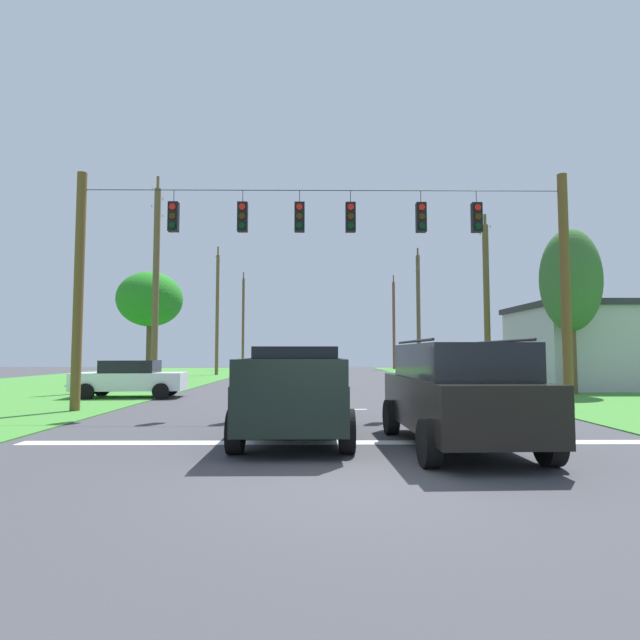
# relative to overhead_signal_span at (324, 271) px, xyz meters

# --- Properties ---
(ground_plane) EXTENTS (120.00, 120.00, 0.00)m
(ground_plane) POSITION_rel_overhead_signal_span_xyz_m (0.13, -8.43, -4.40)
(ground_plane) COLOR #3D3D42
(stop_bar_stripe) EXTENTS (12.73, 0.45, 0.01)m
(stop_bar_stripe) POSITION_rel_overhead_signal_span_xyz_m (0.13, -5.46, -4.40)
(stop_bar_stripe) COLOR white
(stop_bar_stripe) RESTS_ON ground
(lane_dash_0) EXTENTS (2.50, 0.15, 0.01)m
(lane_dash_0) POSITION_rel_overhead_signal_span_xyz_m (0.13, 0.54, -4.40)
(lane_dash_0) COLOR white
(lane_dash_0) RESTS_ON ground
(lane_dash_1) EXTENTS (2.50, 0.15, 0.01)m
(lane_dash_1) POSITION_rel_overhead_signal_span_xyz_m (0.13, 8.25, -4.40)
(lane_dash_1) COLOR white
(lane_dash_1) RESTS_ON ground
(lane_dash_2) EXTENTS (2.50, 0.15, 0.01)m
(lane_dash_2) POSITION_rel_overhead_signal_span_xyz_m (0.13, 13.32, -4.40)
(lane_dash_2) COLOR white
(lane_dash_2) RESTS_ON ground
(lane_dash_3) EXTENTS (2.50, 0.15, 0.01)m
(lane_dash_3) POSITION_rel_overhead_signal_span_xyz_m (0.13, 20.66, -4.40)
(lane_dash_3) COLOR white
(lane_dash_3) RESTS_ON ground
(lane_dash_4) EXTENTS (2.50, 0.15, 0.01)m
(lane_dash_4) POSITION_rel_overhead_signal_span_xyz_m (0.13, 25.80, -4.40)
(lane_dash_4) COLOR white
(lane_dash_4) RESTS_ON ground
(overhead_signal_span) EXTENTS (15.71, 0.31, 7.57)m
(overhead_signal_span) POSITION_rel_overhead_signal_span_xyz_m (0.00, 0.00, 0.00)
(overhead_signal_span) COLOR brown
(overhead_signal_span) RESTS_ON ground
(pickup_truck) EXTENTS (2.30, 5.41, 1.95)m
(pickup_truck) POSITION_rel_overhead_signal_span_xyz_m (-0.72, -4.66, -3.43)
(pickup_truck) COLOR black
(pickup_truck) RESTS_ON ground
(suv_black) EXTENTS (2.34, 4.86, 2.05)m
(suv_black) POSITION_rel_overhead_signal_span_xyz_m (2.44, -6.07, -3.34)
(suv_black) COLOR black
(suv_black) RESTS_ON ground
(distant_car_crossing_white) EXTENTS (4.43, 2.28, 1.52)m
(distant_car_crossing_white) POSITION_rel_overhead_signal_span_xyz_m (-7.82, 4.84, -3.61)
(distant_car_crossing_white) COLOR silver
(distant_car_crossing_white) RESTS_ON ground
(distant_car_oncoming) EXTENTS (4.32, 2.06, 1.52)m
(distant_car_oncoming) POSITION_rel_overhead_signal_span_xyz_m (7.55, 14.92, -3.61)
(distant_car_oncoming) COLOR maroon
(distant_car_oncoming) RESTS_ON ground
(utility_pole_mid_right) EXTENTS (0.31, 1.63, 9.08)m
(utility_pole_mid_right) POSITION_rel_overhead_signal_span_xyz_m (8.60, 9.99, -0.01)
(utility_pole_mid_right) COLOR brown
(utility_pole_mid_right) RESTS_ON ground
(utility_pole_far_right) EXTENTS (0.32, 1.74, 10.50)m
(utility_pole_far_right) POSITION_rel_overhead_signal_span_xyz_m (8.16, 25.03, 0.77)
(utility_pole_far_right) COLOR brown
(utility_pole_far_right) RESTS_ON ground
(utility_pole_near_left) EXTENTS (0.32, 2.00, 10.83)m
(utility_pole_near_left) POSITION_rel_overhead_signal_span_xyz_m (8.72, 41.52, 0.77)
(utility_pole_near_left) COLOR brown
(utility_pole_near_left) RESTS_ON ground
(utility_pole_far_left) EXTENTS (0.33, 1.85, 11.01)m
(utility_pole_far_left) POSITION_rel_overhead_signal_span_xyz_m (-8.49, 9.85, 1.02)
(utility_pole_far_left) COLOR brown
(utility_pole_far_left) RESTS_ON ground
(utility_pole_distant_right) EXTENTS (0.28, 1.89, 10.81)m
(utility_pole_distant_right) POSITION_rel_overhead_signal_span_xyz_m (-8.52, 26.11, 0.83)
(utility_pole_distant_right) COLOR brown
(utility_pole_distant_right) RESTS_ON ground
(utility_pole_distant_left) EXTENTS (0.29, 1.97, 11.00)m
(utility_pole_distant_left) POSITION_rel_overhead_signal_span_xyz_m (-8.44, 40.48, 1.06)
(utility_pole_distant_left) COLOR brown
(utility_pole_distant_left) RESTS_ON ground
(tree_roadside_right) EXTENTS (2.58, 2.58, 7.36)m
(tree_roadside_right) POSITION_rel_overhead_signal_span_xyz_m (11.04, 6.21, 0.63)
(tree_roadside_right) COLOR brown
(tree_roadside_right) RESTS_ON ground
(tree_roadside_far_right) EXTENTS (3.99, 3.99, 6.87)m
(tree_roadside_far_right) POSITION_rel_overhead_signal_span_xyz_m (-10.56, 15.23, 0.74)
(tree_roadside_far_right) COLOR brown
(tree_roadside_far_right) RESTS_ON ground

